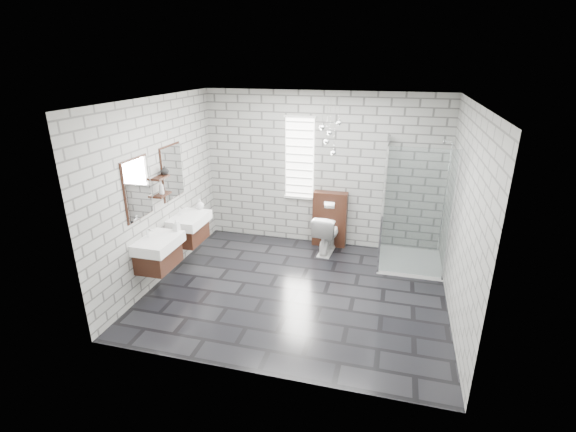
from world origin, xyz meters
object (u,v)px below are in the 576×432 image
at_px(vanity_left, 156,244).
at_px(cistern_panel, 330,219).
at_px(shower_enclosure, 406,238).
at_px(toilet, 327,233).
at_px(vanity_right, 187,221).

distance_m(vanity_left, cistern_panel, 3.08).
relative_size(shower_enclosure, toilet, 2.91).
xyz_separation_m(vanity_left, shower_enclosure, (3.41, 1.72, -0.25)).
distance_m(vanity_right, toilet, 2.36).
bearing_deg(vanity_left, vanity_right, 90.00).
distance_m(vanity_left, vanity_right, 0.92).
height_order(vanity_right, shower_enclosure, shower_enclosure).
xyz_separation_m(vanity_left, toilet, (2.09, 1.94, -0.41)).
bearing_deg(toilet, cistern_panel, -85.10).
bearing_deg(shower_enclosure, vanity_right, -166.73).
height_order(cistern_panel, toilet, cistern_panel).
xyz_separation_m(cistern_panel, toilet, (0.00, -0.30, -0.15)).
relative_size(vanity_right, cistern_panel, 1.57).
bearing_deg(shower_enclosure, cistern_panel, 158.54).
xyz_separation_m(cistern_panel, shower_enclosure, (1.32, -0.52, 0.00)).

